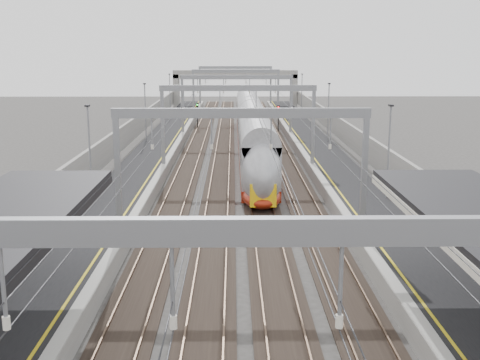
{
  "coord_description": "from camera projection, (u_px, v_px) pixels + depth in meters",
  "views": [
    {
      "loc": [
        -0.41,
        -8.05,
        10.46
      ],
      "look_at": [
        0.0,
        27.87,
        2.65
      ],
      "focal_mm": 45.0,
      "sensor_mm": 36.0,
      "label": 1
    }
  ],
  "objects": [
    {
      "name": "signal_red_far",
      "position": [
        278.0,
        114.0,
        77.1
      ],
      "size": [
        0.32,
        0.32,
        3.48
      ],
      "color": "black",
      "rests_on": "ground"
    },
    {
      "name": "overhead_line",
      "position": [
        237.0,
        94.0,
        59.22
      ],
      "size": [
        13.0,
        140.0,
        6.6
      ],
      "color": "gray",
      "rests_on": "platform_left"
    },
    {
      "name": "tracks",
      "position": [
        238.0,
        168.0,
        54.05
      ],
      "size": [
        11.4,
        140.0,
        0.2
      ],
      "color": "black",
      "rests_on": "ground"
    },
    {
      "name": "platform_right",
      "position": [
        327.0,
        163.0,
        54.05
      ],
      "size": [
        4.0,
        120.0,
        1.0
      ],
      "primitive_type": "cube",
      "color": "black",
      "rests_on": "ground"
    },
    {
      "name": "signal_green",
      "position": [
        197.0,
        111.0,
        80.42
      ],
      "size": [
        0.32,
        0.32,
        3.48
      ],
      "color": "black",
      "rests_on": "ground"
    },
    {
      "name": "overbridge",
      "position": [
        235.0,
        79.0,
        106.68
      ],
      "size": [
        22.0,
        2.2,
        6.9
      ],
      "color": "gray",
      "rests_on": "ground"
    },
    {
      "name": "train",
      "position": [
        252.0,
        134.0,
        60.78
      ],
      "size": [
        2.72,
        49.57,
        4.3
      ],
      "color": "maroon",
      "rests_on": "ground"
    },
    {
      "name": "signal_red_near",
      "position": [
        263.0,
        118.0,
        72.57
      ],
      "size": [
        0.32,
        0.32,
        3.48
      ],
      "color": "black",
      "rests_on": "ground"
    },
    {
      "name": "wall_right",
      "position": [
        363.0,
        151.0,
        53.85
      ],
      "size": [
        0.3,
        120.0,
        3.2
      ],
      "primitive_type": "cube",
      "color": "gray",
      "rests_on": "ground"
    },
    {
      "name": "wall_left",
      "position": [
        112.0,
        151.0,
        53.6
      ],
      "size": [
        0.3,
        120.0,
        3.2
      ],
      "primitive_type": "cube",
      "color": "gray",
      "rests_on": "ground"
    },
    {
      "name": "platform_left",
      "position": [
        149.0,
        163.0,
        53.87
      ],
      "size": [
        4.0,
        120.0,
        1.0
      ],
      "primitive_type": "cube",
      "color": "black",
      "rests_on": "ground"
    }
  ]
}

